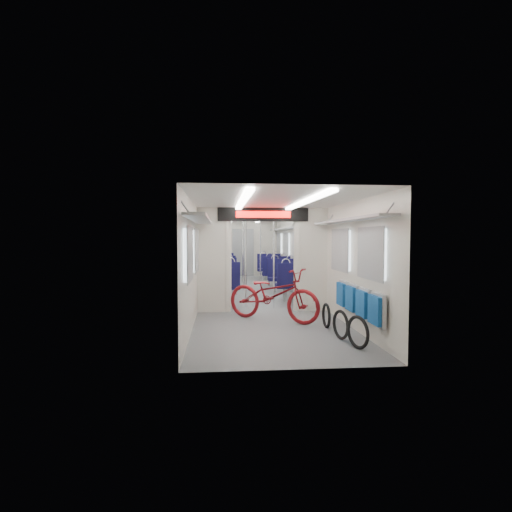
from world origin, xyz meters
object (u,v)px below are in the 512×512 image
at_px(flip_bench, 358,301).
at_px(bike_hoop_b, 341,326).
at_px(stanchion_near_left, 246,258).
at_px(stanchion_far_left, 243,253).
at_px(bicycle, 273,294).
at_px(stanchion_far_right, 260,253).
at_px(seat_bay_far_right, 273,267).
at_px(seat_bay_far_left, 221,268).
at_px(seat_bay_near_left, 221,277).
at_px(stanchion_near_right, 274,259).
at_px(seat_bay_near_right, 288,277).
at_px(bike_hoop_c, 326,317).
at_px(bike_hoop_a, 358,334).

xyz_separation_m(flip_bench, bike_hoop_b, (-0.36, -0.25, -0.36)).
xyz_separation_m(stanchion_near_left, stanchion_far_left, (0.10, 2.95, 0.00)).
distance_m(bicycle, stanchion_far_right, 4.89).
height_order(stanchion_far_left, stanchion_far_right, same).
bearing_deg(seat_bay_far_right, stanchion_near_left, -104.67).
height_order(flip_bench, seat_bay_far_left, seat_bay_far_left).
distance_m(seat_bay_far_right, stanchion_near_left, 5.10).
relative_size(bike_hoop_b, stanchion_near_left, 0.21).
distance_m(seat_bay_near_left, stanchion_near_right, 2.22).
bearing_deg(stanchion_near_right, stanchion_far_right, 89.55).
bearing_deg(seat_bay_near_left, seat_bay_far_right, 60.98).
relative_size(bicycle, seat_bay_near_right, 0.94).
height_order(seat_bay_near_left, stanchion_far_right, stanchion_far_right).
bearing_deg(bicycle, stanchion_near_right, 27.82).
bearing_deg(bike_hoop_c, seat_bay_far_right, 90.29).
relative_size(bike_hoop_c, stanchion_far_left, 0.20).
height_order(bike_hoop_a, stanchion_far_right, stanchion_far_right).
relative_size(flip_bench, seat_bay_near_right, 0.98).
relative_size(stanchion_far_left, stanchion_far_right, 1.00).
bearing_deg(seat_bay_far_left, stanchion_far_right, -48.82).
relative_size(stanchion_near_left, stanchion_far_left, 1.00).
distance_m(seat_bay_near_left, stanchion_far_right, 2.17).
xyz_separation_m(seat_bay_near_left, stanchion_near_left, (0.59, -1.53, 0.58)).
distance_m(seat_bay_far_left, seat_bay_far_right, 1.89).
bearing_deg(flip_bench, seat_bay_far_left, 106.83).
relative_size(bike_hoop_c, stanchion_near_left, 0.20).
xyz_separation_m(bike_hoop_a, stanchion_far_left, (-1.33, 6.68, 0.92)).
bearing_deg(stanchion_near_right, bike_hoop_a, -77.34).
bearing_deg(stanchion_far_right, bike_hoop_c, -83.30).
xyz_separation_m(bike_hoop_b, stanchion_far_left, (-1.24, 6.12, 0.93)).
xyz_separation_m(seat_bay_near_left, stanchion_near_right, (1.23, -1.75, 0.58)).
relative_size(bike_hoop_c, stanchion_near_right, 0.20).
bearing_deg(bike_hoop_a, stanchion_near_left, 110.91).
bearing_deg(bike_hoop_c, bike_hoop_b, -88.72).
relative_size(seat_bay_near_left, stanchion_far_right, 0.99).
bearing_deg(bike_hoop_c, stanchion_far_right, 96.70).
bearing_deg(stanchion_far_left, bicycle, -85.80).
bearing_deg(stanchion_near_left, stanchion_far_left, 88.05).
bearing_deg(stanchion_far_left, bike_hoop_b, -78.58).
relative_size(bike_hoop_c, seat_bay_near_right, 0.22).
distance_m(bicycle, stanchion_far_left, 4.65).
bearing_deg(seat_bay_near_left, seat_bay_far_left, 90.00).
distance_m(flip_bench, seat_bay_near_left, 5.01).
distance_m(bicycle, flip_bench, 1.80).
bearing_deg(seat_bay_near_right, bike_hoop_b, -89.33).
height_order(flip_bench, seat_bay_near_right, seat_bay_near_right).
height_order(bike_hoop_c, stanchion_far_left, stanchion_far_left).
relative_size(bicycle, stanchion_near_right, 0.87).
bearing_deg(bike_hoop_c, bike_hoop_a, -85.55).
xyz_separation_m(bicycle, bike_hoop_a, (0.99, -2.09, -0.30)).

